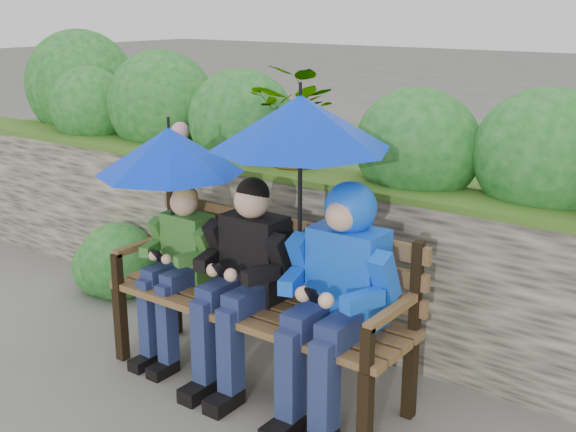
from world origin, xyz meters
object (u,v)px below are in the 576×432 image
Objects in this scene: boy_left at (178,262)px; boy_middle at (243,273)px; park_bench at (263,291)px; umbrella_left at (170,151)px; umbrella_right at (300,122)px; boy_right at (337,285)px.

boy_middle is (0.50, -0.01, 0.05)m from boy_left.
park_bench is 1.70× the size of boy_left.
umbrella_right is at bearing 1.63° from umbrella_left.
park_bench is at bearing 176.04° from umbrella_right.
park_bench is at bearing 7.46° from boy_left.
boy_middle reaches higher than boy_left.
boy_left is 1.24× the size of umbrella_left.
boy_right is 1.27m from umbrella_left.
umbrella_right is at bearing 12.01° from boy_middle.
park_bench is 1.86× the size of umbrella_right.
park_bench is 0.16m from boy_middle.
umbrella_left is (-0.56, 0.04, 0.60)m from boy_middle.
umbrella_right reaches higher than boy_left.
umbrella_right is at bearing 3.97° from boy_left.
umbrella_right is (0.26, -0.02, 0.95)m from park_bench.
boy_left is 1.10× the size of umbrella_right.
umbrella_left reaches higher than boy_middle.
boy_right is (0.53, -0.08, 0.19)m from park_bench.
boy_right is 1.28× the size of umbrella_right.
umbrella_left is at bearing -178.37° from umbrella_right.
umbrella_left is at bearing -176.11° from park_bench.
umbrella_left is (-0.06, 0.03, 0.64)m from boy_left.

